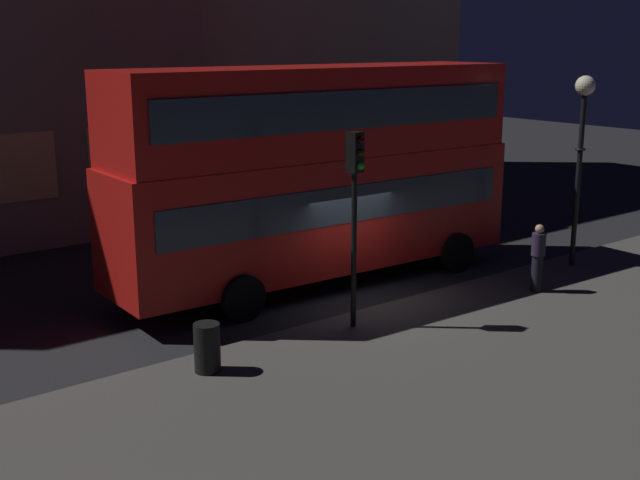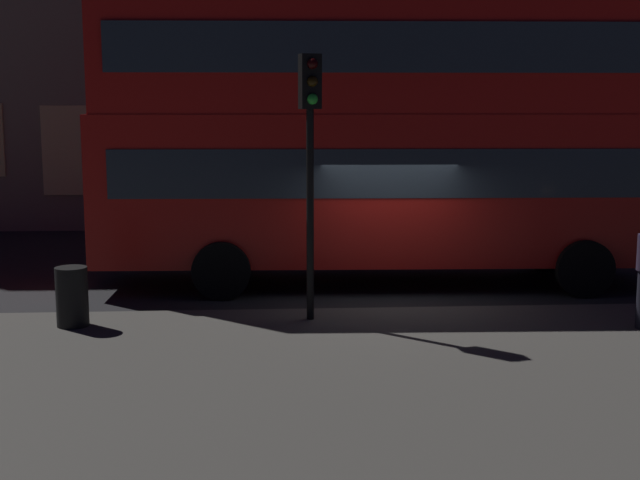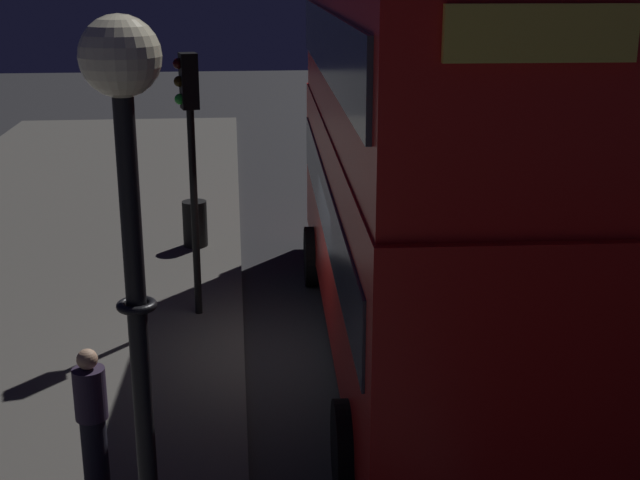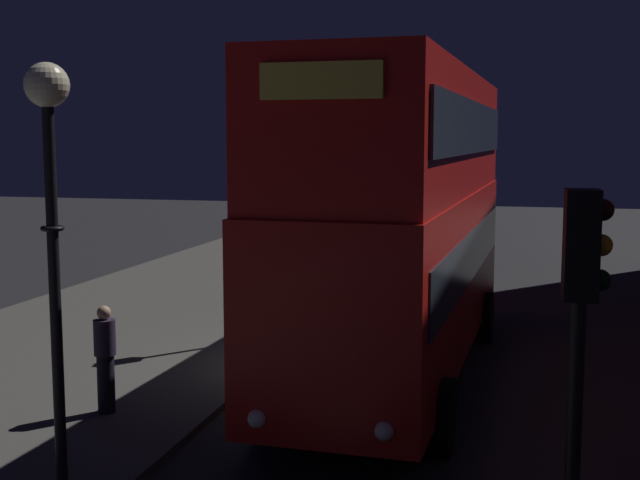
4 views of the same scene
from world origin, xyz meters
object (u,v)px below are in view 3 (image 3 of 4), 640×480
Objects in this scene: street_lamp at (130,210)px; litter_bin at (195,224)px; double_decker_bus at (414,148)px; traffic_light_near_kerb at (190,131)px; pedestrian at (92,421)px.

litter_bin is (-11.71, -0.18, -3.43)m from street_lamp.
double_decker_bus is at bearing 153.16° from street_lamp.
traffic_light_near_kerb reaches higher than litter_bin.
pedestrian is (3.66, -4.12, -2.13)m from double_decker_bus.
double_decker_bus reaches higher than street_lamp.
traffic_light_near_kerb is at bearing -113.44° from double_decker_bus.
double_decker_bus reaches higher than litter_bin.
double_decker_bus is at bearing -47.60° from pedestrian.
litter_bin is (-3.78, -0.18, -2.57)m from traffic_light_near_kerb.
double_decker_bus is at bearing 32.73° from litter_bin.
traffic_light_near_kerb is at bearing 2.70° from litter_bin.
litter_bin is at bearing -179.14° from street_lamp.
traffic_light_near_kerb is 7.98m from street_lamp.
traffic_light_near_kerb is 4.50× the size of litter_bin.
litter_bin is (-5.31, -3.41, -2.54)m from double_decker_bus.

